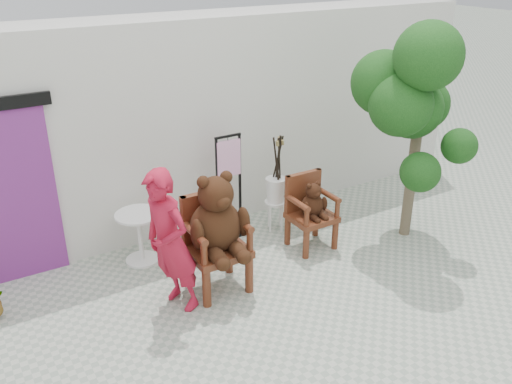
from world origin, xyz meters
TOP-DOWN VIEW (x-y plane):
  - ground_plane at (0.00, 0.00)m, footprint 60.00×60.00m
  - back_wall at (0.00, 3.10)m, footprint 9.00×1.00m
  - doorway at (-3.00, 2.58)m, footprint 1.40×0.11m
  - chair_big at (-0.94, 1.07)m, footprint 0.74×0.80m
  - chair_small at (0.64, 1.35)m, footprint 0.59×0.54m
  - person at (-1.57, 0.95)m, footprint 0.60×0.74m
  - cafe_table at (-1.53, 2.15)m, footprint 0.60×0.60m
  - display_stand at (-0.16, 2.21)m, footprint 0.45×0.35m
  - stool_bucket at (0.49, 1.99)m, footprint 0.32×0.32m
  - tree at (1.87, 0.95)m, footprint 1.53×1.66m

SIDE VIEW (x-z plane):
  - ground_plane at x=0.00m, z-range 0.00..0.00m
  - cafe_table at x=-1.53m, z-range 0.09..0.79m
  - display_stand at x=-0.16m, z-range -0.17..1.34m
  - chair_small at x=0.64m, z-range 0.09..1.12m
  - stool_bucket at x=0.49m, z-range -0.08..1.37m
  - chair_big at x=-0.94m, z-range 0.09..1.62m
  - person at x=-1.57m, z-range 0.00..1.77m
  - doorway at x=-3.00m, z-range 0.00..2.33m
  - back_wall at x=0.00m, z-range 0.00..3.00m
  - tree at x=1.87m, z-range 0.54..3.62m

